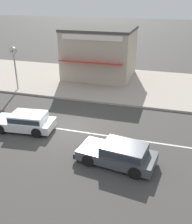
% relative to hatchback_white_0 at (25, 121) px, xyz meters
% --- Properties ---
extents(ground_plane, '(160.00, 160.00, 0.00)m').
position_rel_hatchback_white_0_xyz_m(ground_plane, '(2.56, 0.66, -0.59)').
color(ground_plane, '#423F3D').
extents(lane_centre_stripe, '(50.40, 0.14, 0.01)m').
position_rel_hatchback_white_0_xyz_m(lane_centre_stripe, '(2.56, 0.66, -0.59)').
color(lane_centre_stripe, silver).
rests_on(lane_centre_stripe, ground).
extents(kerb_strip, '(68.00, 10.00, 0.15)m').
position_rel_hatchback_white_0_xyz_m(kerb_strip, '(2.56, 10.37, -0.51)').
color(kerb_strip, '#ADA393').
rests_on(kerb_strip, ground).
extents(hatchback_white_0, '(4.02, 2.07, 1.10)m').
position_rel_hatchback_white_0_xyz_m(hatchback_white_0, '(0.00, 0.00, 0.00)').
color(hatchback_white_0, white).
rests_on(hatchback_white_0, ground).
extents(hatchback_dark_grey_1, '(4.10, 2.20, 1.10)m').
position_rel_hatchback_white_0_xyz_m(hatchback_dark_grey_1, '(6.30, -1.84, 0.00)').
color(hatchback_dark_grey_1, '#47494F').
rests_on(hatchback_dark_grey_1, ground).
extents(street_clock, '(0.61, 0.22, 3.59)m').
position_rel_hatchback_white_0_xyz_m(street_clock, '(-4.44, 6.26, 2.19)').
color(street_clock, '#9E9EA3').
rests_on(street_clock, kerb_strip).
extents(shopfront_mid_block, '(6.49, 6.17, 4.69)m').
position_rel_hatchback_white_0_xyz_m(shopfront_mid_block, '(1.36, 11.98, 1.91)').
color(shopfront_mid_block, '#B2A893').
rests_on(shopfront_mid_block, kerb_strip).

